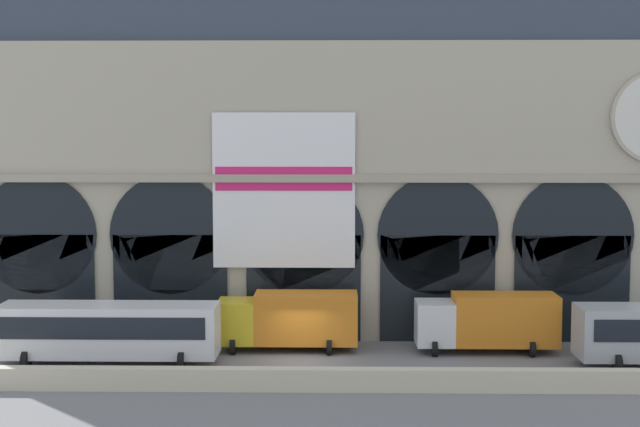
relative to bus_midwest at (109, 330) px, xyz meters
name	(u,v)px	position (x,y,z in m)	size (l,w,h in m)	color
ground_plane	(300,363)	(9.63, 0.57, -1.78)	(200.00, 200.00, 0.00)	slate
quay_parapet_wall	(296,379)	(9.63, -4.37, -1.26)	(90.00, 0.70, 1.04)	beige
station_building	(305,158)	(9.67, 7.72, 8.47)	(46.49, 4.69, 21.25)	#B2A891
bus_midwest	(109,330)	(0.00, 0.00, 0.00)	(11.00, 3.25, 3.10)	white
box_truck_center	(290,319)	(8.95, 3.31, -0.08)	(7.50, 2.91, 3.12)	gold
box_truck_mideast	(488,321)	(19.58, 3.08, -0.08)	(7.50, 2.91, 3.12)	white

